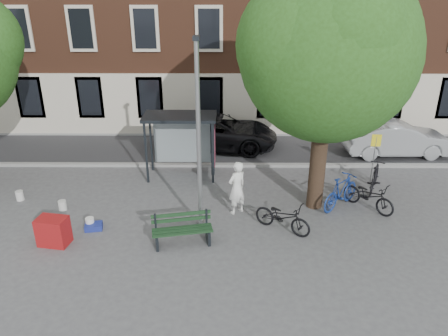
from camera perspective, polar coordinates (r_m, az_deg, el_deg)
ground at (r=14.56m, az=-3.04°, el=-7.74°), size 90.00×90.00×0.00m
road at (r=20.82m, az=-1.97°, el=2.47°), size 40.00×4.00×0.01m
curb_near at (r=18.96m, az=-2.20°, el=0.40°), size 40.00×0.25×0.12m
curb_far at (r=22.68m, az=-1.78°, el=4.45°), size 40.00×0.25×0.12m
lamppost at (r=13.30m, az=-3.30°, el=2.51°), size 0.28×0.35×6.11m
tree_right at (r=14.24m, az=13.71°, el=15.14°), size 5.76×5.60×8.20m
bus_shelter at (r=17.49m, az=-4.42°, el=4.81°), size 2.85×1.45×2.62m
painter at (r=14.94m, az=1.70°, el=-2.60°), size 0.84×0.79×1.92m
bench at (r=13.59m, az=-5.48°, el=-8.19°), size 1.92×0.94×0.95m
bike_a at (r=14.23m, az=7.67°, el=-6.33°), size 2.01×1.65×1.03m
bike_b at (r=15.99m, az=15.03°, el=-3.00°), size 1.86×1.83×1.22m
bike_c at (r=16.18m, az=18.38°, el=-3.45°), size 1.85×1.95×1.05m
bike_d at (r=17.59m, az=19.09°, el=-1.16°), size 1.28×1.91×1.12m
car_dark at (r=20.83m, az=-0.83°, el=4.77°), size 5.88×3.15×1.57m
car_silver at (r=21.44m, az=21.62°, el=3.60°), size 4.80×1.82×1.56m
red_stand at (r=14.47m, az=-21.40°, el=-7.69°), size 0.99×0.75×0.90m
blue_crate at (r=15.01m, az=-16.65°, el=-7.33°), size 0.61×0.49×0.20m
bucket_a at (r=16.47m, az=-20.35°, el=-4.60°), size 0.34×0.34×0.36m
bucket_b at (r=15.08m, az=-17.10°, el=-6.86°), size 0.33×0.33×0.36m
bucket_c at (r=17.79m, az=-25.12°, el=-3.27°), size 0.36×0.36×0.36m
notice_sign at (r=17.68m, az=19.14°, el=2.50°), size 0.36×0.06×2.11m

